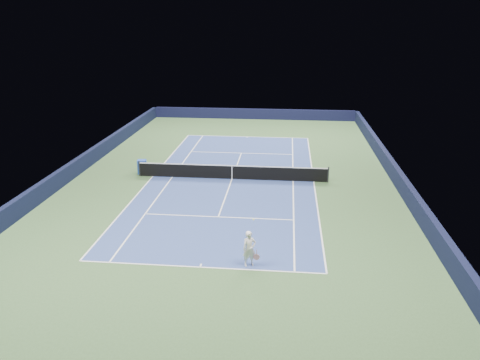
# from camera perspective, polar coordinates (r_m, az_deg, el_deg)

# --- Properties ---
(ground) EXTENTS (40.00, 40.00, 0.00)m
(ground) POSITION_cam_1_polar(r_m,az_deg,el_deg) (31.63, -0.98, 0.12)
(ground) COLOR #34522D
(ground) RESTS_ON ground
(wall_far) EXTENTS (22.00, 0.35, 1.10)m
(wall_far) POSITION_cam_1_polar(r_m,az_deg,el_deg) (50.58, 1.68, 8.05)
(wall_far) COLOR black
(wall_far) RESTS_ON ground
(wall_right) EXTENTS (0.35, 40.00, 1.10)m
(wall_right) POSITION_cam_1_polar(r_m,az_deg,el_deg) (32.08, 18.59, 0.40)
(wall_right) COLOR black
(wall_right) RESTS_ON ground
(wall_left) EXTENTS (0.35, 40.00, 1.10)m
(wall_left) POSITION_cam_1_polar(r_m,az_deg,el_deg) (34.41, -19.20, 1.58)
(wall_left) COLOR black
(wall_left) RESTS_ON ground
(court_surface) EXTENTS (10.97, 23.77, 0.01)m
(court_surface) POSITION_cam_1_polar(r_m,az_deg,el_deg) (31.63, -0.98, 0.13)
(court_surface) COLOR navy
(court_surface) RESTS_ON ground
(baseline_far) EXTENTS (10.97, 0.08, 0.00)m
(baseline_far) POSITION_cam_1_polar(r_m,az_deg,el_deg) (42.97, 0.89, 5.30)
(baseline_far) COLOR white
(baseline_far) RESTS_ON ground
(baseline_near) EXTENTS (10.97, 0.08, 0.00)m
(baseline_near) POSITION_cam_1_polar(r_m,az_deg,el_deg) (20.88, -4.89, -10.54)
(baseline_near) COLOR white
(baseline_near) RESTS_ON ground
(sideline_doubles_right) EXTENTS (0.08, 23.77, 0.00)m
(sideline_doubles_right) POSITION_cam_1_polar(r_m,az_deg,el_deg) (31.48, 8.98, -0.20)
(sideline_doubles_right) COLOR white
(sideline_doubles_right) RESTS_ON ground
(sideline_doubles_left) EXTENTS (0.08, 23.77, 0.00)m
(sideline_doubles_left) POSITION_cam_1_polar(r_m,az_deg,el_deg) (32.70, -10.57, 0.46)
(sideline_doubles_left) COLOR white
(sideline_doubles_left) RESTS_ON ground
(sideline_singles_right) EXTENTS (0.08, 23.77, 0.00)m
(sideline_singles_right) POSITION_cam_1_polar(r_m,az_deg,el_deg) (31.43, 6.49, -0.11)
(sideline_singles_right) COLOR white
(sideline_singles_right) RESTS_ON ground
(sideline_singles_left) EXTENTS (0.08, 23.77, 0.00)m
(sideline_singles_left) POSITION_cam_1_polar(r_m,az_deg,el_deg) (32.35, -8.24, 0.38)
(sideline_singles_left) COLOR white
(sideline_singles_left) RESTS_ON ground
(service_line_far) EXTENTS (8.23, 0.08, 0.00)m
(service_line_far) POSITION_cam_1_polar(r_m,az_deg,el_deg) (37.70, 0.16, 3.31)
(service_line_far) COLOR white
(service_line_far) RESTS_ON ground
(service_line_near) EXTENTS (8.23, 0.08, 0.00)m
(service_line_near) POSITION_cam_1_polar(r_m,az_deg,el_deg) (25.72, -2.66, -4.51)
(service_line_near) COLOR white
(service_line_near) RESTS_ON ground
(center_service_line) EXTENTS (0.08, 12.80, 0.00)m
(center_service_line) POSITION_cam_1_polar(r_m,az_deg,el_deg) (31.63, -0.98, 0.14)
(center_service_line) COLOR white
(center_service_line) RESTS_ON ground
(center_mark_far) EXTENTS (0.08, 0.30, 0.00)m
(center_mark_far) POSITION_cam_1_polar(r_m,az_deg,el_deg) (42.83, 0.87, 5.26)
(center_mark_far) COLOR white
(center_mark_far) RESTS_ON ground
(center_mark_near) EXTENTS (0.08, 0.30, 0.00)m
(center_mark_near) POSITION_cam_1_polar(r_m,az_deg,el_deg) (21.01, -4.81, -10.34)
(center_mark_near) COLOR white
(center_mark_near) RESTS_ON ground
(tennis_net) EXTENTS (12.90, 0.10, 1.07)m
(tennis_net) POSITION_cam_1_polar(r_m,az_deg,el_deg) (31.47, -0.99, 0.99)
(tennis_net) COLOR black
(tennis_net) RESTS_ON ground
(sponsor_cube) EXTENTS (0.67, 0.63, 0.97)m
(sponsor_cube) POSITION_cam_1_polar(r_m,az_deg,el_deg) (33.35, -11.85, 1.60)
(sponsor_cube) COLOR #1D42B1
(sponsor_cube) RESTS_ON ground
(tennis_player) EXTENTS (0.81, 1.33, 1.79)m
(tennis_player) POSITION_cam_1_polar(r_m,az_deg,el_deg) (20.58, 1.15, -8.38)
(tennis_player) COLOR white
(tennis_player) RESTS_ON ground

